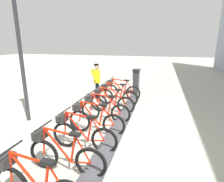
{
  "coord_description": "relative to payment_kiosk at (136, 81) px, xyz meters",
  "views": [
    {
      "loc": [
        -1.19,
        4.78,
        2.61
      ],
      "look_at": [
        0.5,
        -1.33,
        0.9
      ],
      "focal_mm": 29.36,
      "sensor_mm": 36.0,
      "label": 1
    }
  ],
  "objects": [
    {
      "name": "worker_near_rack",
      "position": [
        1.58,
        1.45,
        0.24
      ],
      "size": [
        0.52,
        0.69,
        1.66
      ],
      "color": "white",
      "rests_on": "ground"
    },
    {
      "name": "bike_docked_0",
      "position": [
        0.57,
        1.06,
        -0.24
      ],
      "size": [
        1.72,
        0.54,
        1.02
      ],
      "color": "black",
      "rests_on": "ground"
    },
    {
      "name": "ground_plane",
      "position": [
        -0.05,
        4.33,
        -0.67
      ],
      "size": [
        60.0,
        60.0,
        0.0
      ],
      "primitive_type": "plane",
      "color": "#B0B0A0"
    },
    {
      "name": "bike_docked_5",
      "position": [
        0.57,
        5.39,
        -0.24
      ],
      "size": [
        1.72,
        0.54,
        1.02
      ],
      "color": "black",
      "rests_on": "ground"
    },
    {
      "name": "bike_docked_4",
      "position": [
        0.57,
        4.53,
        -0.24
      ],
      "size": [
        1.72,
        0.54,
        1.02
      ],
      "color": "black",
      "rests_on": "ground"
    },
    {
      "name": "bike_docked_3",
      "position": [
        0.57,
        3.66,
        -0.24
      ],
      "size": [
        1.72,
        0.54,
        1.02
      ],
      "color": "black",
      "rests_on": "ground"
    },
    {
      "name": "bike_docked_2",
      "position": [
        0.57,
        2.79,
        -0.24
      ],
      "size": [
        1.72,
        0.54,
        1.02
      ],
      "color": "black",
      "rests_on": "ground"
    },
    {
      "name": "bike_docked_1",
      "position": [
        0.57,
        1.92,
        -0.24
      ],
      "size": [
        1.72,
        0.54,
        1.02
      ],
      "color": "black",
      "rests_on": "ground"
    },
    {
      "name": "dock_rail_base",
      "position": [
        -0.05,
        4.33,
        -0.62
      ],
      "size": [
        0.44,
        7.74,
        0.1
      ],
      "primitive_type": "cube",
      "color": "#47474C",
      "rests_on": "ground"
    },
    {
      "name": "bike_docked_6",
      "position": [
        0.57,
        6.26,
        -0.24
      ],
      "size": [
        1.72,
        0.54,
        1.02
      ],
      "color": "black",
      "rests_on": "ground"
    },
    {
      "name": "payment_kiosk",
      "position": [
        0.0,
        0.0,
        0.0
      ],
      "size": [
        0.36,
        0.52,
        1.28
      ],
      "color": "#38383D",
      "rests_on": "ground"
    },
    {
      "name": "lamp_post",
      "position": [
        3.08,
        4.24,
        2.21
      ],
      "size": [
        0.32,
        0.32,
        4.46
      ],
      "color": "#2D2D33",
      "rests_on": "ground"
    }
  ]
}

